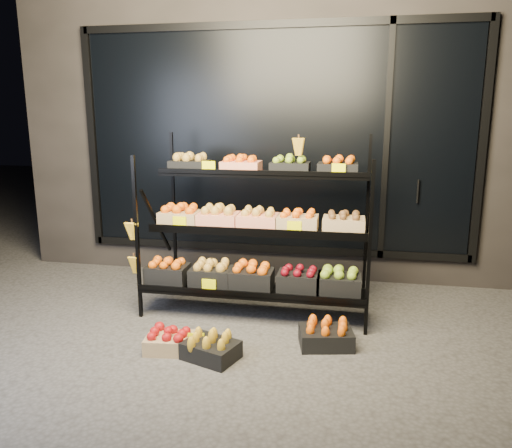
# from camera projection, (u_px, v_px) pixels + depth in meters

# --- Properties ---
(ground) EXTENTS (24.00, 24.00, 0.00)m
(ground) POSITION_uv_depth(u_px,v_px,m) (244.00, 333.00, 4.30)
(ground) COLOR #514F4C
(ground) RESTS_ON ground
(building) EXTENTS (6.00, 2.08, 3.50)m
(building) POSITION_uv_depth(u_px,v_px,m) (286.00, 122.00, 6.40)
(building) COLOR #2D2826
(building) RESTS_ON ground
(display_rack) EXTENTS (2.18, 1.02, 1.75)m
(display_rack) POSITION_uv_depth(u_px,v_px,m) (256.00, 229.00, 4.70)
(display_rack) COLOR black
(display_rack) RESTS_ON ground
(tag_floor_a) EXTENTS (0.13, 0.01, 0.12)m
(tag_floor_a) POSITION_uv_depth(u_px,v_px,m) (196.00, 345.00, 3.96)
(tag_floor_a) COLOR #F5F400
(tag_floor_a) RESTS_ON ground
(floor_crate_left) EXTENTS (0.40, 0.31, 0.19)m
(floor_crate_left) POSITION_uv_depth(u_px,v_px,m) (170.00, 340.00, 3.97)
(floor_crate_left) COLOR tan
(floor_crate_left) RESTS_ON ground
(floor_crate_midleft) EXTENTS (0.48, 0.41, 0.20)m
(floor_crate_midleft) POSITION_uv_depth(u_px,v_px,m) (211.00, 347.00, 3.85)
(floor_crate_midleft) COLOR black
(floor_crate_midleft) RESTS_ON ground
(floor_crate_right) EXTENTS (0.48, 0.39, 0.21)m
(floor_crate_right) POSITION_uv_depth(u_px,v_px,m) (326.00, 335.00, 4.05)
(floor_crate_right) COLOR black
(floor_crate_right) RESTS_ON ground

